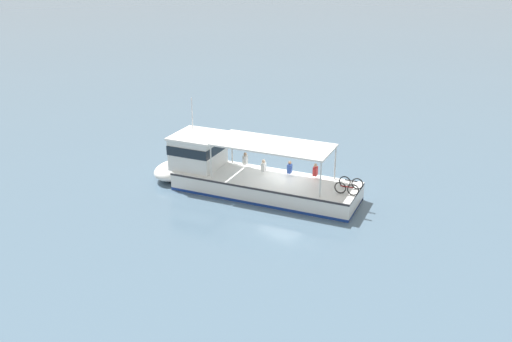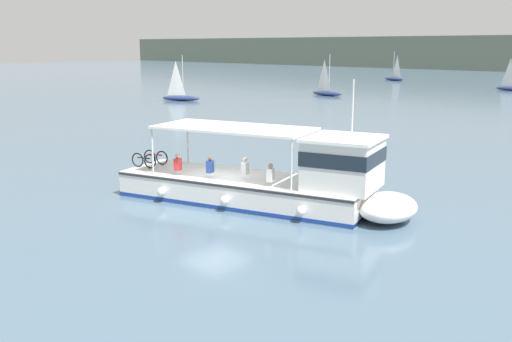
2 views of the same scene
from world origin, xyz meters
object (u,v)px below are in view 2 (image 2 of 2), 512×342
(sailboat_far_right, at_px, (394,78))
(sailboat_near_starboard, at_px, (181,96))
(sailboat_off_bow, at_px, (512,87))
(ferry_main, at_px, (278,182))
(sailboat_horizon_east, at_px, (327,92))

(sailboat_far_right, bearing_deg, sailboat_near_starboard, -86.41)
(sailboat_off_bow, height_order, sailboat_far_right, same)
(ferry_main, distance_m, sailboat_off_bow, 72.00)
(sailboat_horizon_east, distance_m, sailboat_near_starboard, 19.77)
(sailboat_far_right, bearing_deg, sailboat_off_bow, -20.41)
(sailboat_near_starboard, bearing_deg, ferry_main, -33.08)
(sailboat_off_bow, xyz_separation_m, sailboat_near_starboard, (-22.16, -43.83, 0.00))
(ferry_main, distance_m, sailboat_horizon_east, 54.23)
(sailboat_near_starboard, distance_m, sailboat_far_right, 53.43)
(ferry_main, xyz_separation_m, sailboat_near_starboard, (-39.86, 25.96, -0.47))
(ferry_main, height_order, sailboat_horizon_east, sailboat_horizon_east)
(sailboat_near_starboard, bearing_deg, sailboat_off_bow, 63.18)
(sailboat_horizon_east, xyz_separation_m, sailboat_near_starboard, (-8.13, -18.02, 0.00))
(ferry_main, xyz_separation_m, sailboat_off_bow, (-17.70, 69.79, -0.47))
(sailboat_off_bow, distance_m, sailboat_near_starboard, 49.12)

